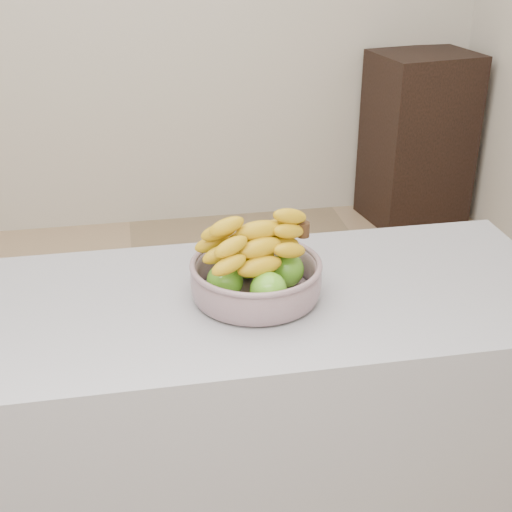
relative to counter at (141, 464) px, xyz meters
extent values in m
plane|color=tan|center=(0.00, 0.53, -0.45)|extent=(4.00, 4.00, 0.00)
cube|color=gray|center=(0.00, 0.00, 0.00)|extent=(2.00, 0.60, 0.90)
cube|color=black|center=(1.65, 2.31, 0.03)|extent=(0.60, 0.51, 0.96)
cylinder|color=#8B98A7|center=(0.29, 0.00, 0.46)|extent=(0.25, 0.25, 0.01)
torus|color=#8B98A7|center=(0.29, 0.00, 0.53)|extent=(0.29, 0.29, 0.01)
sphere|color=#52971A|center=(0.30, -0.07, 0.50)|extent=(0.08, 0.08, 0.08)
sphere|color=#52971A|center=(0.36, 0.01, 0.50)|extent=(0.08, 0.08, 0.08)
sphere|color=#52971A|center=(0.27, 0.07, 0.50)|extent=(0.08, 0.08, 0.08)
sphere|color=#52971A|center=(0.22, -0.01, 0.50)|extent=(0.08, 0.08, 0.08)
ellipsoid|color=yellow|center=(0.29, -0.05, 0.55)|extent=(0.19, 0.10, 0.04)
ellipsoid|color=yellow|center=(0.28, 0.00, 0.55)|extent=(0.19, 0.08, 0.04)
ellipsoid|color=yellow|center=(0.27, 0.04, 0.55)|extent=(0.19, 0.06, 0.04)
ellipsoid|color=yellow|center=(0.29, -0.02, 0.58)|extent=(0.19, 0.11, 0.04)
ellipsoid|color=yellow|center=(0.28, 0.02, 0.58)|extent=(0.18, 0.04, 0.04)
ellipsoid|color=yellow|center=(0.29, 0.00, 0.61)|extent=(0.19, 0.08, 0.04)
cylinder|color=#3A2312|center=(0.40, 0.02, 0.60)|extent=(0.03, 0.03, 0.03)
camera|label=1|loc=(0.04, -1.37, 1.25)|focal=50.00mm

